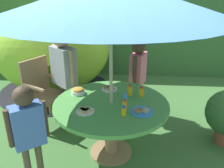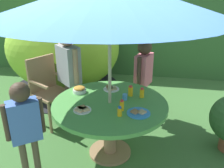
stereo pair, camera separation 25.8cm
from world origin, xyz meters
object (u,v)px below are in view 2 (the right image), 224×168
plate_near_right (82,109)px  juice_bottle_far_right (120,112)px  wooden_chair (48,87)px  plate_back_edge (111,89)px  juice_bottle_center_front (131,91)px  cup_near (125,97)px  juice_bottle_near_left (142,93)px  plate_far_left (138,113)px  child_in_pink_shirt (144,70)px  garden_table (110,112)px  child_in_blue_shirt (24,121)px  dome_tent (64,49)px  snack_bowl (79,90)px  juice_bottle_center_back (122,106)px  child_in_grey_shirt (69,65)px

plate_near_right → juice_bottle_far_right: 0.41m
wooden_chair → plate_back_edge: (0.99, -0.25, 0.15)m
juice_bottle_center_front → cup_near: bearing=-113.6°
juice_bottle_near_left → cup_near: size_ratio=1.68×
plate_far_left → child_in_pink_shirt: bearing=90.8°
garden_table → child_in_blue_shirt: 0.94m
juice_bottle_far_right → juice_bottle_center_front: juice_bottle_center_front is taller
child_in_pink_shirt → plate_back_edge: (-0.37, -0.59, -0.07)m
juice_bottle_near_left → juice_bottle_far_right: size_ratio=1.13×
dome_tent → child_in_pink_shirt: size_ratio=2.14×
plate_near_right → plate_far_left: same height
snack_bowl → child_in_pink_shirt: bearing=45.0°
child_in_pink_shirt → juice_bottle_center_back: child_in_pink_shirt is taller
snack_bowl → juice_bottle_center_back: 0.68m
wooden_chair → juice_bottle_far_right: wooden_chair is taller
plate_back_edge → juice_bottle_center_back: (0.21, -0.51, 0.04)m
garden_table → child_in_grey_shirt: size_ratio=0.94×
juice_bottle_near_left → garden_table: bearing=-149.6°
plate_near_right → cup_near: size_ratio=2.71×
dome_tent → cup_near: (1.39, -1.72, -0.06)m
child_in_pink_shirt → cup_near: bearing=7.8°
cup_near → dome_tent: bearing=128.9°
juice_bottle_near_left → juice_bottle_center_back: juice_bottle_center_back is taller
child_in_pink_shirt → child_in_blue_shirt: size_ratio=1.09×
plate_back_edge → wooden_chair: bearing=166.0°
juice_bottle_center_back → garden_table: bearing=135.7°
wooden_chair → juice_bottle_far_right: size_ratio=9.33×
child_in_blue_shirt → snack_bowl: 0.83m
child_in_pink_shirt → plate_near_right: (-0.58, -1.18, -0.07)m
juice_bottle_far_right → juice_bottle_center_back: 0.12m
plate_far_left → juice_bottle_far_right: bearing=-157.4°
garden_table → plate_far_left: plate_far_left is taller
wooden_chair → child_in_blue_shirt: 1.21m
garden_table → child_in_pink_shirt: bearing=71.2°
snack_bowl → garden_table: bearing=-26.1°
dome_tent → juice_bottle_near_left: size_ratio=21.78×
garden_table → plate_near_right: (-0.25, -0.24, 0.14)m
child_in_grey_shirt → plate_far_left: 1.35m
juice_bottle_center_front → juice_bottle_center_back: 0.38m
wooden_chair → snack_bowl: wooden_chair is taller
plate_near_right → garden_table: bearing=42.7°
wooden_chair → juice_bottle_center_back: wooden_chair is taller
child_in_pink_shirt → snack_bowl: child_in_pink_shirt is taller
garden_table → juice_bottle_center_back: juice_bottle_center_back is taller
cup_near → plate_far_left: bearing=-58.6°
child_in_blue_shirt → plate_far_left: 1.14m
child_in_pink_shirt → juice_bottle_near_left: 0.75m
plate_near_right → child_in_blue_shirt: bearing=-146.1°
child_in_blue_shirt → juice_bottle_far_right: child_in_blue_shirt is taller
snack_bowl → plate_near_right: size_ratio=0.84×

